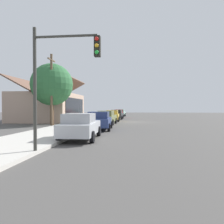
% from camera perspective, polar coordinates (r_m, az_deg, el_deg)
% --- Properties ---
extents(ground_plane, '(120.00, 120.00, 0.00)m').
position_cam_1_polar(ground_plane, '(29.79, 5.20, -2.61)').
color(ground_plane, '#4C4947').
extents(sidewalk_curb, '(60.00, 4.20, 0.16)m').
position_cam_1_polar(sidewalk_curb, '(30.40, -5.42, -2.38)').
color(sidewalk_curb, beige).
rests_on(sidewalk_curb, ground).
extents(car_silver, '(4.88, 2.22, 1.59)m').
position_cam_1_polar(car_silver, '(13.53, -8.14, -3.60)').
color(car_silver, silver).
rests_on(car_silver, ground).
extents(car_navy, '(4.56, 2.24, 1.59)m').
position_cam_1_polar(car_navy, '(19.12, -3.30, -2.22)').
color(car_navy, navy).
rests_on(car_navy, ground).
extents(car_olive, '(4.89, 2.05, 1.59)m').
position_cam_1_polar(car_olive, '(25.35, -1.39, -1.41)').
color(car_olive, olive).
rests_on(car_olive, ground).
extents(car_mustard, '(4.50, 2.12, 1.59)m').
position_cam_1_polar(car_mustard, '(31.20, 0.12, -0.94)').
color(car_mustard, gold).
rests_on(car_mustard, ground).
extents(car_charcoal, '(4.78, 2.02, 1.59)m').
position_cam_1_polar(car_charcoal, '(37.01, 1.29, -0.62)').
color(car_charcoal, '#2D3035').
rests_on(car_charcoal, ground).
extents(car_cherry, '(4.76, 2.18, 1.59)m').
position_cam_1_polar(car_cherry, '(43.43, 1.77, -0.36)').
color(car_cherry, red).
rests_on(car_cherry, ground).
extents(car_seafoam, '(4.47, 2.08, 1.59)m').
position_cam_1_polar(car_seafoam, '(49.24, 2.32, -0.20)').
color(car_seafoam, '#9ED1BC').
rests_on(car_seafoam, ground).
extents(storefront_building, '(11.35, 7.98, 6.12)m').
position_cam_1_polar(storefront_building, '(33.08, -16.01, 1.39)').
color(storefront_building, tan).
rests_on(storefront_building, ground).
extents(shade_tree, '(4.68, 4.68, 6.86)m').
position_cam_1_polar(shade_tree, '(25.54, -15.40, 6.85)').
color(shade_tree, brown).
rests_on(shade_tree, ground).
extents(traffic_light_main, '(0.37, 2.79, 5.20)m').
position_cam_1_polar(traffic_light_main, '(9.24, -13.45, 10.84)').
color(traffic_light_main, '#383833').
rests_on(traffic_light_main, ground).
extents(utility_pole_wooden, '(1.80, 0.24, 7.50)m').
position_cam_1_polar(utility_pole_wooden, '(23.73, -15.46, 5.91)').
color(utility_pole_wooden, brown).
rests_on(utility_pole_wooden, ground).
extents(fire_hydrant_red, '(0.22, 0.22, 0.71)m').
position_cam_1_polar(fire_hydrant_red, '(28.88, -3.21, -1.73)').
color(fire_hydrant_red, red).
rests_on(fire_hydrant_red, sidewalk_curb).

